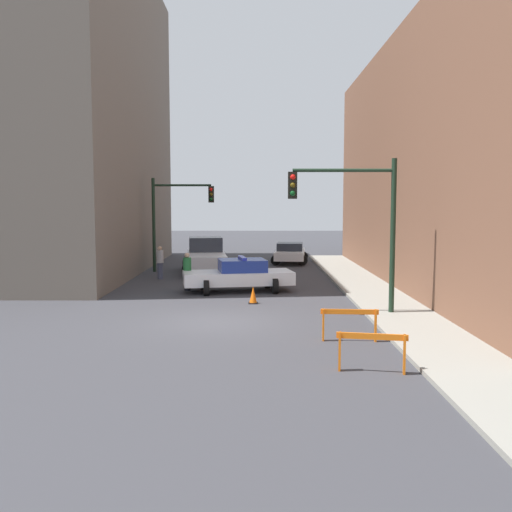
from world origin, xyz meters
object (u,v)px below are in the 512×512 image
at_px(traffic_light_near, 357,212).
at_px(traffic_light_far, 172,211).
at_px(parked_car_near, 288,253).
at_px(barrier_mid, 348,319).
at_px(white_truck, 204,256).
at_px(pedestrian_corner, 158,262).
at_px(pedestrian_crossing, 186,271).
at_px(traffic_cone, 252,295).
at_px(police_car, 237,275).
at_px(barrier_front, 370,346).

distance_m(traffic_light_near, traffic_light_far, 14.77).
height_order(parked_car_near, barrier_mid, parked_car_near).
height_order(white_truck, pedestrian_corner, white_truck).
xyz_separation_m(traffic_light_far, barrier_mid, (7.17, -16.04, -2.78)).
height_order(pedestrian_crossing, pedestrian_corner, same).
bearing_deg(white_truck, traffic_light_near, -69.67).
relative_size(pedestrian_corner, barrier_mid, 1.04).
height_order(pedestrian_corner, traffic_cone, pedestrian_corner).
relative_size(traffic_light_far, traffic_cone, 7.93).
relative_size(police_car, parked_car_near, 1.11).
xyz_separation_m(traffic_light_far, traffic_cone, (4.47, -10.08, -3.08)).
distance_m(pedestrian_crossing, pedestrian_corner, 4.16).
xyz_separation_m(white_truck, barrier_mid, (5.36, -15.78, -0.29)).
xyz_separation_m(pedestrian_corner, barrier_mid, (7.44, -13.00, -0.24)).
xyz_separation_m(traffic_light_far, parked_car_near, (6.74, 4.53, -2.72)).
bearing_deg(white_truck, barrier_front, -80.71).
relative_size(parked_car_near, traffic_cone, 6.80).
height_order(traffic_light_near, parked_car_near, traffic_light_near).
relative_size(traffic_light_far, barrier_mid, 3.25).
height_order(police_car, barrier_front, police_car).
relative_size(barrier_mid, traffic_cone, 2.44).
bearing_deg(traffic_cone, barrier_mid, -65.58).
height_order(pedestrian_crossing, barrier_mid, pedestrian_crossing).
xyz_separation_m(barrier_mid, traffic_cone, (-2.70, 5.96, -0.30)).
xyz_separation_m(traffic_light_near, pedestrian_crossing, (-6.47, 5.62, -2.67)).
bearing_deg(pedestrian_crossing, police_car, 59.66).
relative_size(traffic_light_near, traffic_cone, 7.93).
height_order(traffic_light_near, white_truck, traffic_light_near).
height_order(traffic_light_near, pedestrian_crossing, traffic_light_near).
distance_m(traffic_light_near, barrier_front, 7.23).
height_order(pedestrian_crossing, barrier_front, pedestrian_crossing).
relative_size(police_car, barrier_mid, 3.09).
relative_size(pedestrian_crossing, barrier_front, 1.05).
distance_m(parked_car_near, barrier_front, 23.50).
bearing_deg(pedestrian_corner, white_truck, -117.84).
bearing_deg(police_car, barrier_front, -173.95).
bearing_deg(traffic_light_near, traffic_cone, 146.97).
relative_size(barrier_front, traffic_cone, 2.41).
distance_m(traffic_light_near, barrier_mid, 4.74).
distance_m(barrier_mid, traffic_cone, 6.55).
xyz_separation_m(police_car, barrier_front, (3.36, -11.85, -0.11)).
xyz_separation_m(traffic_light_near, traffic_cone, (-3.56, 2.32, -3.21)).
bearing_deg(pedestrian_corner, police_car, 144.27).
bearing_deg(traffic_light_far, police_car, -61.61).
xyz_separation_m(police_car, white_truck, (-2.03, 6.86, 0.18)).
height_order(traffic_light_far, pedestrian_corner, traffic_light_far).
distance_m(white_truck, barrier_front, 19.47).
height_order(traffic_light_far, white_truck, traffic_light_far).
height_order(barrier_mid, traffic_cone, barrier_mid).
relative_size(parked_car_near, barrier_front, 2.82).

